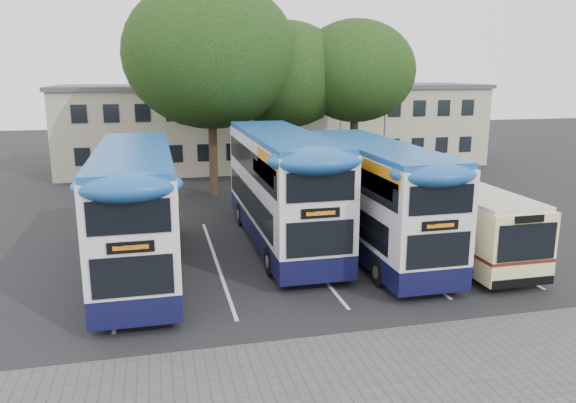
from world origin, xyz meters
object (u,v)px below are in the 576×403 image
at_px(lamp_post, 386,103).
at_px(bus_single, 451,212).
at_px(bus_dd_left, 136,205).
at_px(bus_dd_right, 374,193).
at_px(tree_right, 356,71).
at_px(bus_dd_mid, 281,183).
at_px(tree_mid, 286,75).
at_px(tree_left, 210,54).

xyz_separation_m(lamp_post, bus_single, (-3.77, -15.78, -3.46)).
distance_m(lamp_post, bus_dd_left, 22.42).
xyz_separation_m(bus_dd_right, bus_single, (3.15, -0.52, -0.84)).
distance_m(tree_right, bus_dd_mid, 13.31).
relative_size(lamp_post, bus_dd_right, 0.85).
bearing_deg(bus_dd_right, bus_dd_left, -179.28).
bearing_deg(bus_dd_left, bus_dd_right, 0.72).
height_order(tree_mid, tree_right, tree_right).
bearing_deg(bus_single, bus_dd_right, 170.64).
bearing_deg(tree_left, bus_dd_mid, -80.34).
height_order(lamp_post, bus_dd_right, lamp_post).
distance_m(tree_left, bus_dd_left, 14.29).
distance_m(bus_dd_left, bus_dd_right, 9.19).
bearing_deg(tree_mid, tree_right, -14.60).
height_order(tree_left, bus_dd_mid, tree_left).
xyz_separation_m(bus_dd_mid, bus_single, (6.49, -2.57, -1.00)).
bearing_deg(bus_dd_mid, tree_mid, 75.80).
bearing_deg(bus_dd_left, bus_single, -1.87).
bearing_deg(tree_right, lamp_post, 41.00).
bearing_deg(bus_dd_left, tree_left, 71.83).
bearing_deg(lamp_post, bus_dd_left, -136.33).
xyz_separation_m(tree_left, tree_mid, (4.65, 1.11, -1.15)).
bearing_deg(tree_mid, bus_dd_right, -88.11).
bearing_deg(bus_dd_mid, lamp_post, 52.18).
xyz_separation_m(tree_right, bus_dd_mid, (-6.98, -10.37, -4.57)).
height_order(tree_right, bus_dd_mid, tree_right).
xyz_separation_m(lamp_post, bus_dd_mid, (-10.26, -13.22, -2.46)).
relative_size(tree_mid, tree_right, 0.99).
distance_m(lamp_post, bus_single, 16.59).
relative_size(tree_left, tree_mid, 1.21).
xyz_separation_m(lamp_post, tree_mid, (-7.36, -1.78, 1.89)).
xyz_separation_m(tree_right, bus_single, (-0.49, -12.93, -5.57)).
bearing_deg(tree_mid, lamp_post, 13.62).
height_order(lamp_post, bus_dd_mid, lamp_post).
xyz_separation_m(bus_dd_mid, bus_dd_right, (3.34, -2.05, -0.16)).
xyz_separation_m(bus_dd_left, bus_single, (12.34, -0.40, -0.89)).
height_order(lamp_post, bus_single, lamp_post).
distance_m(tree_left, tree_mid, 4.92).
relative_size(tree_mid, bus_dd_right, 0.95).
xyz_separation_m(tree_mid, bus_dd_mid, (-2.89, -11.43, -4.36)).
bearing_deg(bus_single, tree_mid, 104.40).
height_order(tree_left, bus_dd_left, tree_left).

